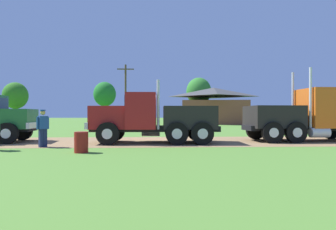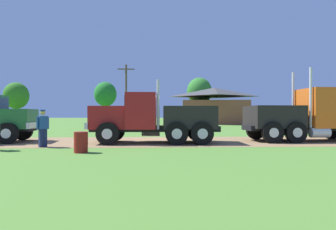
{
  "view_description": "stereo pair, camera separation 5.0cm",
  "coord_description": "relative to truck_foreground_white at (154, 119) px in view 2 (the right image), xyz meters",
  "views": [
    {
      "loc": [
        -0.4,
        -16.3,
        1.52
      ],
      "look_at": [
        0.41,
        0.03,
        1.46
      ],
      "focal_mm": 31.51,
      "sensor_mm": 36.0,
      "label": 1
    },
    {
      "loc": [
        -0.35,
        -16.3,
        1.52
      ],
      "look_at": [
        0.41,
        0.03,
        1.46
      ],
      "focal_mm": 31.51,
      "sensor_mm": 36.0,
      "label": 2
    }
  ],
  "objects": [
    {
      "name": "tree_left",
      "position": [
        -24.28,
        37.55,
        3.45
      ],
      "size": [
        4.25,
        4.25,
        7.07
      ],
      "color": "#513823",
      "rests_on": "ground_plane"
    },
    {
      "name": "shed_building",
      "position": [
        9.15,
        28.95,
        1.4
      ],
      "size": [
        10.74,
        8.92,
        5.52
      ],
      "color": "brown",
      "rests_on": "ground_plane"
    },
    {
      "name": "steel_barrel",
      "position": [
        -2.85,
        -3.82,
        -0.86
      ],
      "size": [
        0.53,
        0.53,
        0.82
      ],
      "primitive_type": "cylinder",
      "color": "maroon",
      "rests_on": "ground_plane"
    },
    {
      "name": "tree_right",
      "position": [
        7.49,
        32.93,
        3.96
      ],
      "size": [
        4.1,
        4.1,
        7.52
      ],
      "color": "#513823",
      "rests_on": "ground_plane"
    },
    {
      "name": "utility_pole_near",
      "position": [
        -3.71,
        23.72,
        3.01
      ],
      "size": [
        2.2,
        0.26,
        8.05
      ],
      "color": "brown",
      "rests_on": "ground_plane"
    },
    {
      "name": "truck_near_left",
      "position": [
        8.55,
        0.69,
        0.09
      ],
      "size": [
        6.91,
        2.88,
        4.0
      ],
      "color": "black",
      "rests_on": "ground_plane"
    },
    {
      "name": "dirt_track",
      "position": [
        0.37,
        0.81,
        -1.27
      ],
      "size": [
        120.0,
        6.06,
        0.01
      ],
      "primitive_type": "cube",
      "color": "#92704A",
      "rests_on": "ground_plane"
    },
    {
      "name": "truck_foreground_white",
      "position": [
        0.0,
        0.0,
        0.0
      ],
      "size": [
        6.79,
        2.72,
        3.22
      ],
      "color": "black",
      "rests_on": "ground_plane"
    },
    {
      "name": "ground_plane",
      "position": [
        0.37,
        0.81,
        -1.27
      ],
      "size": [
        200.0,
        200.0,
        0.0
      ],
      "primitive_type": "plane",
      "color": "#538430"
    },
    {
      "name": "visitor_walking_mid",
      "position": [
        -5.07,
        -1.79,
        -0.35
      ],
      "size": [
        0.46,
        0.46,
        1.71
      ],
      "color": "#264C8C",
      "rests_on": "ground_plane"
    },
    {
      "name": "tree_mid",
      "position": [
        -9.06,
        39.69,
        3.89
      ],
      "size": [
        4.13,
        4.13,
        7.46
      ],
      "color": "#513823",
      "rests_on": "ground_plane"
    }
  ]
}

